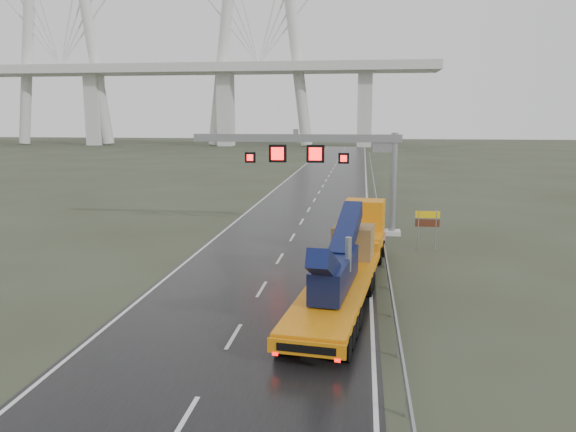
# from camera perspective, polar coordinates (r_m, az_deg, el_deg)

# --- Properties ---
(ground) EXTENTS (400.00, 400.00, 0.00)m
(ground) POSITION_cam_1_polar(r_m,az_deg,el_deg) (23.76, -4.43, -10.34)
(ground) COLOR #333626
(ground) RESTS_ON ground
(road) EXTENTS (11.00, 200.00, 0.02)m
(road) POSITION_cam_1_polar(r_m,az_deg,el_deg) (62.51, 3.17, 2.41)
(road) COLOR black
(road) RESTS_ON ground
(guardrail) EXTENTS (0.20, 140.00, 1.40)m
(guardrail) POSITION_cam_1_polar(r_m,az_deg,el_deg) (52.35, 9.00, 1.58)
(guardrail) COLOR gray
(guardrail) RESTS_ON ground
(sign_gantry) EXTENTS (14.90, 1.20, 7.42)m
(sign_gantry) POSITION_cam_1_polar(r_m,az_deg,el_deg) (39.95, 3.82, 6.19)
(sign_gantry) COLOR silver
(sign_gantry) RESTS_ON ground
(heavy_haul_truck) EXTENTS (4.47, 17.51, 4.08)m
(heavy_haul_truck) POSITION_cam_1_polar(r_m,az_deg,el_deg) (28.14, 6.32, -3.78)
(heavy_haul_truck) COLOR orange
(heavy_haul_truck) RESTS_ON ground
(exit_sign_pair) EXTENTS (1.49, 0.09, 2.56)m
(exit_sign_pair) POSITION_cam_1_polar(r_m,az_deg,el_deg) (35.96, 13.97, -0.64)
(exit_sign_pair) COLOR gray
(exit_sign_pair) RESTS_ON ground
(striped_barrier) EXTENTS (0.61, 0.35, 1.01)m
(striped_barrier) POSITION_cam_1_polar(r_m,az_deg,el_deg) (36.63, 9.41, -2.34)
(striped_barrier) COLOR red
(striped_barrier) RESTS_ON ground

